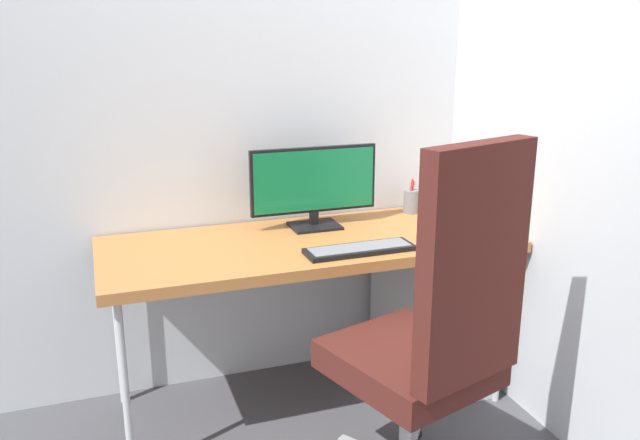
{
  "coord_description": "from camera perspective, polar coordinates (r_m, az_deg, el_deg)",
  "views": [
    {
      "loc": [
        -0.81,
        -2.44,
        1.58
      ],
      "look_at": [
        0.02,
        -0.07,
        0.85
      ],
      "focal_mm": 36.88,
      "sensor_mm": 36.0,
      "label": 1
    }
  ],
  "objects": [
    {
      "name": "notebook",
      "position": [
        2.99,
        10.75,
        -0.03
      ],
      "size": [
        0.21,
        0.2,
        0.02
      ],
      "primitive_type": "cube",
      "rotation": [
        0.0,
        0.0,
        -0.29
      ],
      "color": "silver",
      "rests_on": "desk"
    },
    {
      "name": "pen_holder",
      "position": [
        3.12,
        7.91,
        1.64
      ],
      "size": [
        0.07,
        0.07,
        0.17
      ],
      "color": "slate",
      "rests_on": "desk"
    },
    {
      "name": "wall_back",
      "position": [
        2.93,
        -3.33,
        12.6
      ],
      "size": [
        3.51,
        0.04,
        2.8
      ],
      "primitive_type": "cube",
      "color": "silver",
      "rests_on": "ground_plane"
    },
    {
      "name": "monitor",
      "position": [
        2.83,
        -0.52,
        3.13
      ],
      "size": [
        0.56,
        0.17,
        0.35
      ],
      "color": "black",
      "rests_on": "desk"
    },
    {
      "name": "filing_cabinet",
      "position": [
        3.12,
        9.75,
        -7.98
      ],
      "size": [
        0.38,
        0.57,
        0.64
      ],
      "color": "silver",
      "rests_on": "ground_plane"
    },
    {
      "name": "mouse",
      "position": [
        2.74,
        9.46,
        -1.23
      ],
      "size": [
        0.08,
        0.11,
        0.04
      ],
      "primitive_type": "ellipsoid",
      "rotation": [
        0.0,
        0.0,
        0.16
      ],
      "color": "#9EA0A5",
      "rests_on": "desk"
    },
    {
      "name": "desk",
      "position": [
        2.72,
        -0.94,
        -2.47
      ],
      "size": [
        1.69,
        0.67,
        0.75
      ],
      "color": "#B27038",
      "rests_on": "ground_plane"
    },
    {
      "name": "ground_plane",
      "position": [
        3.02,
        -0.88,
        -15.39
      ],
      "size": [
        8.0,
        8.0,
        0.0
      ],
      "primitive_type": "plane",
      "color": "#4C4C51"
    },
    {
      "name": "wall_side_right",
      "position": [
        2.76,
        18.71,
        11.58
      ],
      "size": [
        0.04,
        2.5,
        2.8
      ],
      "primitive_type": "cube",
      "color": "silver",
      "rests_on": "ground_plane"
    },
    {
      "name": "keyboard",
      "position": [
        2.56,
        3.46,
        -2.55
      ],
      "size": [
        0.44,
        0.14,
        0.02
      ],
      "color": "black",
      "rests_on": "desk"
    },
    {
      "name": "office_chair",
      "position": [
        2.18,
        9.92,
        -9.32
      ],
      "size": [
        0.59,
        0.65,
        1.28
      ],
      "color": "black",
      "rests_on": "ground_plane"
    }
  ]
}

